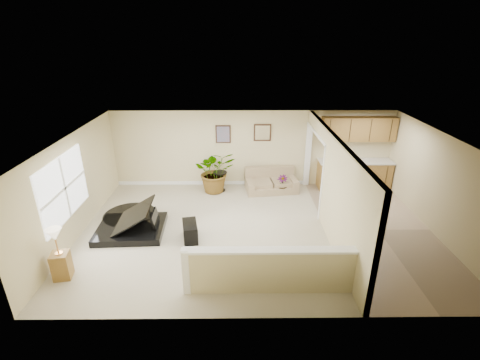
{
  "coord_description": "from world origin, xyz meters",
  "views": [
    {
      "loc": [
        -0.51,
        -7.77,
        4.73
      ],
      "look_at": [
        -0.44,
        0.4,
        1.26
      ],
      "focal_mm": 26.0,
      "sensor_mm": 36.0,
      "label": 1
    }
  ],
  "objects_px": {
    "loveseat": "(271,180)",
    "palm_plant": "(215,171)",
    "small_plant": "(282,186)",
    "piano": "(129,206)",
    "lamp_stand": "(60,257)",
    "piano_bench": "(190,231)",
    "accent_table": "(220,179)"
  },
  "relations": [
    {
      "from": "piano",
      "to": "piano_bench",
      "type": "bearing_deg",
      "value": -20.66
    },
    {
      "from": "piano_bench",
      "to": "palm_plant",
      "type": "relative_size",
      "value": 0.47
    },
    {
      "from": "piano",
      "to": "loveseat",
      "type": "bearing_deg",
      "value": 29.15
    },
    {
      "from": "small_plant",
      "to": "loveseat",
      "type": "bearing_deg",
      "value": 137.78
    },
    {
      "from": "piano",
      "to": "piano_bench",
      "type": "height_order",
      "value": "piano"
    },
    {
      "from": "loveseat",
      "to": "accent_table",
      "type": "bearing_deg",
      "value": 174.9
    },
    {
      "from": "piano_bench",
      "to": "piano",
      "type": "bearing_deg",
      "value": 162.12
    },
    {
      "from": "piano_bench",
      "to": "small_plant",
      "type": "distance_m",
      "value": 3.7
    },
    {
      "from": "piano",
      "to": "loveseat",
      "type": "relative_size",
      "value": 1.21
    },
    {
      "from": "piano",
      "to": "accent_table",
      "type": "bearing_deg",
      "value": 43.9
    },
    {
      "from": "piano_bench",
      "to": "lamp_stand",
      "type": "relative_size",
      "value": 0.58
    },
    {
      "from": "palm_plant",
      "to": "small_plant",
      "type": "distance_m",
      "value": 2.16
    },
    {
      "from": "accent_table",
      "to": "lamp_stand",
      "type": "height_order",
      "value": "lamp_stand"
    },
    {
      "from": "piano",
      "to": "palm_plant",
      "type": "height_order",
      "value": "piano"
    },
    {
      "from": "accent_table",
      "to": "palm_plant",
      "type": "distance_m",
      "value": 0.31
    },
    {
      "from": "accent_table",
      "to": "palm_plant",
      "type": "height_order",
      "value": "palm_plant"
    },
    {
      "from": "piano",
      "to": "small_plant",
      "type": "bearing_deg",
      "value": 24.14
    },
    {
      "from": "loveseat",
      "to": "accent_table",
      "type": "height_order",
      "value": "loveseat"
    },
    {
      "from": "loveseat",
      "to": "palm_plant",
      "type": "distance_m",
      "value": 1.83
    },
    {
      "from": "piano",
      "to": "lamp_stand",
      "type": "bearing_deg",
      "value": -116.83
    },
    {
      "from": "loveseat",
      "to": "accent_table",
      "type": "xyz_separation_m",
      "value": [
        -1.65,
        -0.05,
        0.06
      ]
    },
    {
      "from": "loveseat",
      "to": "accent_table",
      "type": "distance_m",
      "value": 1.65
    },
    {
      "from": "piano_bench",
      "to": "accent_table",
      "type": "bearing_deg",
      "value": 77.82
    },
    {
      "from": "loveseat",
      "to": "palm_plant",
      "type": "xyz_separation_m",
      "value": [
        -1.8,
        -0.09,
        0.33
      ]
    },
    {
      "from": "palm_plant",
      "to": "small_plant",
      "type": "height_order",
      "value": "palm_plant"
    },
    {
      "from": "accent_table",
      "to": "small_plant",
      "type": "relative_size",
      "value": 1.05
    },
    {
      "from": "accent_table",
      "to": "small_plant",
      "type": "distance_m",
      "value": 1.98
    },
    {
      "from": "lamp_stand",
      "to": "palm_plant",
      "type": "bearing_deg",
      "value": 55.44
    },
    {
      "from": "loveseat",
      "to": "lamp_stand",
      "type": "distance_m",
      "value": 6.45
    },
    {
      "from": "piano",
      "to": "small_plant",
      "type": "height_order",
      "value": "piano"
    },
    {
      "from": "lamp_stand",
      "to": "piano",
      "type": "bearing_deg",
      "value": 65.95
    },
    {
      "from": "piano",
      "to": "accent_table",
      "type": "relative_size",
      "value": 3.26
    }
  ]
}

